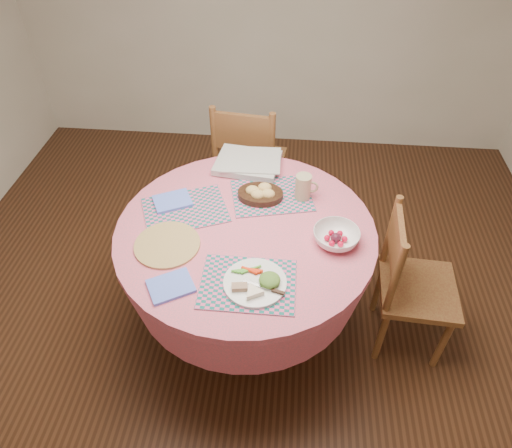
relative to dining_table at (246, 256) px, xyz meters
The scene contains 16 objects.
ground 0.56m from the dining_table, ahead, with size 4.00×4.00×0.00m, color #331C0F.
room_envelope 1.16m from the dining_table, ahead, with size 4.01×4.01×2.71m.
dining_table is the anchor object (origin of this frame).
chair_right 0.84m from the dining_table, ahead, with size 0.40×0.42×0.86m.
chair_back 0.92m from the dining_table, 95.49° to the left, with size 0.48×0.47×0.94m.
placemat_front 0.40m from the dining_table, 81.95° to the right, with size 0.40×0.30×0.01m, color #12655E.
placemat_left 0.38m from the dining_table, 162.39° to the left, with size 0.40×0.30×0.01m, color #12655E.
placemat_back 0.34m from the dining_table, 66.81° to the left, with size 0.40×0.30×0.01m, color #12655E.
wicker_trivet 0.42m from the dining_table, 156.43° to the right, with size 0.30×0.30×0.01m, color #A17546.
napkin_near 0.51m from the dining_table, 124.79° to the right, with size 0.18×0.14×0.01m, color #5F7CF5.
napkin_far 0.46m from the dining_table, 158.94° to the left, with size 0.18×0.14×0.01m, color #5F7CF5.
dinner_plate 0.42m from the dining_table, 76.20° to the right, with size 0.27×0.27×0.05m.
bread_bowl 0.33m from the dining_table, 77.19° to the left, with size 0.23×0.23×0.08m.
latte_mug 0.45m from the dining_table, 43.41° to the left, with size 0.12×0.08×0.13m.
fruit_bowl 0.48m from the dining_table, ahead, with size 0.28×0.28×0.07m.
newspaper_stack 0.55m from the dining_table, 94.57° to the left, with size 0.37×0.31×0.04m.
Camera 1 is at (0.20, -1.56, 2.23)m, focal length 32.00 mm.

